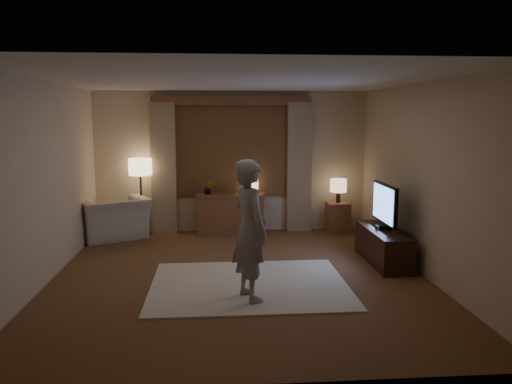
{
  "coord_description": "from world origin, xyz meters",
  "views": [
    {
      "loc": [
        -0.3,
        -6.49,
        2.16
      ],
      "look_at": [
        0.28,
        0.6,
        1.06
      ],
      "focal_mm": 35.0,
      "sensor_mm": 36.0,
      "label": 1
    }
  ],
  "objects": [
    {
      "name": "room",
      "position": [
        0.0,
        0.5,
        1.33
      ],
      "size": [
        5.04,
        5.54,
        2.64
      ],
      "color": "brown",
      "rests_on": "ground"
    },
    {
      "name": "rug",
      "position": [
        0.11,
        -0.37,
        0.01
      ],
      "size": [
        2.5,
        2.0,
        0.02
      ],
      "primitive_type": "cube",
      "color": "beige",
      "rests_on": "floor"
    },
    {
      "name": "sideboard",
      "position": [
        -0.04,
        2.5,
        0.35
      ],
      "size": [
        1.2,
        0.4,
        0.7
      ],
      "primitive_type": "cube",
      "color": "brown",
      "rests_on": "floor"
    },
    {
      "name": "picture_frame",
      "position": [
        -0.04,
        2.5,
        0.8
      ],
      "size": [
        0.16,
        0.02,
        0.2
      ],
      "primitive_type": "cube",
      "color": "brown",
      "rests_on": "sideboard"
    },
    {
      "name": "plant",
      "position": [
        -0.44,
        2.5,
        0.85
      ],
      "size": [
        0.16,
        0.13,
        0.3
      ],
      "primitive_type": "imported",
      "color": "#999999",
      "rests_on": "sideboard"
    },
    {
      "name": "table_lamp_sideboard",
      "position": [
        0.36,
        2.5,
        0.9
      ],
      "size": [
        0.22,
        0.22,
        0.3
      ],
      "color": "black",
      "rests_on": "sideboard"
    },
    {
      "name": "floor_lamp",
      "position": [
        -1.65,
        2.5,
        1.17
      ],
      "size": [
        0.41,
        0.41,
        1.4
      ],
      "color": "black",
      "rests_on": "floor"
    },
    {
      "name": "armchair",
      "position": [
        -2.12,
        2.3,
        0.37
      ],
      "size": [
        1.46,
        1.4,
        0.73
      ],
      "primitive_type": "imported",
      "rotation": [
        0.0,
        0.0,
        -2.65
      ],
      "color": "beige",
      "rests_on": "floor"
    },
    {
      "name": "side_table",
      "position": [
        1.95,
        2.45,
        0.28
      ],
      "size": [
        0.4,
        0.4,
        0.56
      ],
      "primitive_type": "cube",
      "color": "brown",
      "rests_on": "floor"
    },
    {
      "name": "table_lamp_side",
      "position": [
        1.95,
        2.45,
        0.87
      ],
      "size": [
        0.3,
        0.3,
        0.44
      ],
      "color": "black",
      "rests_on": "side_table"
    },
    {
      "name": "tv_stand",
      "position": [
        2.15,
        0.48,
        0.25
      ],
      "size": [
        0.45,
        1.4,
        0.5
      ],
      "primitive_type": "cube",
      "color": "black",
      "rests_on": "floor"
    },
    {
      "name": "tv",
      "position": [
        2.15,
        0.48,
        0.87
      ],
      "size": [
        0.23,
        0.93,
        0.67
      ],
      "color": "black",
      "rests_on": "tv_stand"
    },
    {
      "name": "person",
      "position": [
        0.09,
        -0.86,
        0.84
      ],
      "size": [
        0.58,
        0.7,
        1.65
      ],
      "primitive_type": "imported",
      "rotation": [
        0.0,
        0.0,
        1.94
      ],
      "color": "#A7A29A",
      "rests_on": "rug"
    }
  ]
}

